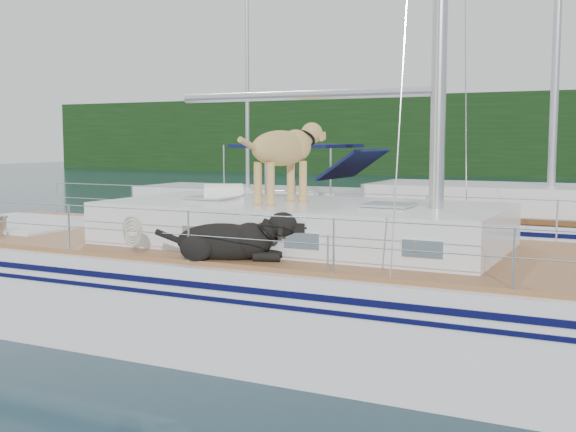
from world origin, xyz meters
The scene contains 6 objects.
ground centered at (0.00, 0.00, 0.00)m, with size 120.00×120.00×0.00m, color black.
tree_line centered at (0.00, 45.00, 3.00)m, with size 90.00×3.00×6.00m, color black.
shore_bank centered at (0.00, 46.20, 0.60)m, with size 92.00×1.00×1.20m, color #595147.
main_sailboat centered at (0.10, -0.01, 0.69)m, with size 12.00×3.84×14.01m.
neighbor_sailboat centered at (0.87, 6.62, 0.63)m, with size 11.00×3.50×13.30m.
bg_boat_west centered at (-8.00, 14.00, 0.45)m, with size 8.00×3.00×11.65m.
Camera 1 is at (4.87, -8.55, 2.63)m, focal length 45.00 mm.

